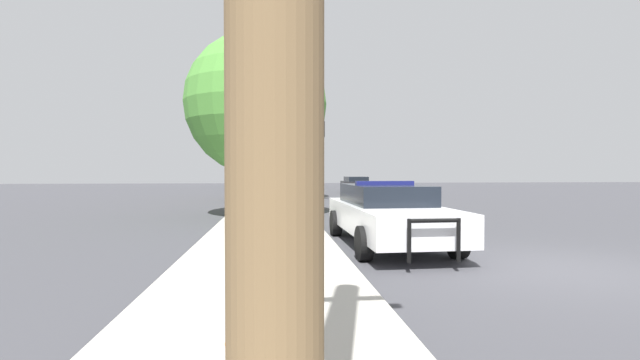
{
  "coord_description": "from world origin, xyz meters",
  "views": [
    {
      "loc": [
        -4.93,
        -6.84,
        1.68
      ],
      "look_at": [
        -2.05,
        19.6,
        1.15
      ],
      "focal_mm": 24.0,
      "sensor_mm": 36.0,
      "label": 1
    }
  ],
  "objects_px": {
    "tree_sidewalk_near": "(256,104)",
    "fire_hydrant": "(286,337)",
    "car_background_distant": "(297,181)",
    "traffic_light": "(292,142)",
    "traffic_cone": "(243,310)",
    "tree_sidewalk_far": "(271,143)",
    "police_car": "(387,213)",
    "tree_sidewalk_mid": "(274,110)",
    "car_background_oncoming": "(356,184)"
  },
  "relations": [
    {
      "from": "car_background_distant",
      "to": "traffic_cone",
      "type": "bearing_deg",
      "value": -93.93
    },
    {
      "from": "tree_sidewalk_near",
      "to": "traffic_cone",
      "type": "bearing_deg",
      "value": -88.34
    },
    {
      "from": "police_car",
      "to": "traffic_cone",
      "type": "bearing_deg",
      "value": 61.95
    },
    {
      "from": "police_car",
      "to": "traffic_light",
      "type": "relative_size",
      "value": 1.16
    },
    {
      "from": "police_car",
      "to": "traffic_cone",
      "type": "xyz_separation_m",
      "value": [
        -2.85,
        -5.63,
        -0.31
      ]
    },
    {
      "from": "traffic_light",
      "to": "car_background_oncoming",
      "type": "bearing_deg",
      "value": 58.84
    },
    {
      "from": "car_background_oncoming",
      "to": "tree_sidewalk_near",
      "type": "height_order",
      "value": "tree_sidewalk_near"
    },
    {
      "from": "police_car",
      "to": "traffic_light",
      "type": "xyz_separation_m",
      "value": [
        -1.53,
        14.89,
        2.63
      ]
    },
    {
      "from": "tree_sidewalk_mid",
      "to": "traffic_light",
      "type": "bearing_deg",
      "value": -59.88
    },
    {
      "from": "fire_hydrant",
      "to": "tree_sidewalk_mid",
      "type": "relative_size",
      "value": 0.09
    },
    {
      "from": "traffic_cone",
      "to": "fire_hydrant",
      "type": "bearing_deg",
      "value": -68.41
    },
    {
      "from": "traffic_light",
      "to": "traffic_cone",
      "type": "relative_size",
      "value": 7.68
    },
    {
      "from": "fire_hydrant",
      "to": "tree_sidewalk_near",
      "type": "height_order",
      "value": "tree_sidewalk_near"
    },
    {
      "from": "fire_hydrant",
      "to": "tree_sidewalk_far",
      "type": "xyz_separation_m",
      "value": [
        -0.3,
        40.94,
        4.06
      ]
    },
    {
      "from": "fire_hydrant",
      "to": "tree_sidewalk_far",
      "type": "distance_m",
      "value": 41.14
    },
    {
      "from": "police_car",
      "to": "tree_sidewalk_near",
      "type": "distance_m",
      "value": 8.21
    },
    {
      "from": "police_car",
      "to": "car_background_distant",
      "type": "height_order",
      "value": "police_car"
    },
    {
      "from": "traffic_cone",
      "to": "tree_sidewalk_mid",
      "type": "bearing_deg",
      "value": 89.25
    },
    {
      "from": "traffic_cone",
      "to": "car_background_distant",
      "type": "bearing_deg",
      "value": 86.17
    },
    {
      "from": "car_background_distant",
      "to": "tree_sidewalk_mid",
      "type": "distance_m",
      "value": 15.91
    },
    {
      "from": "traffic_light",
      "to": "tree_sidewalk_near",
      "type": "distance_m",
      "value": 8.39
    },
    {
      "from": "tree_sidewalk_near",
      "to": "fire_hydrant",
      "type": "bearing_deg",
      "value": -86.91
    },
    {
      "from": "police_car",
      "to": "car_background_oncoming",
      "type": "height_order",
      "value": "police_car"
    },
    {
      "from": "traffic_light",
      "to": "car_background_distant",
      "type": "distance_m",
      "value": 17.06
    },
    {
      "from": "traffic_light",
      "to": "fire_hydrant",
      "type": "bearing_deg",
      "value": -92.56
    },
    {
      "from": "police_car",
      "to": "car_background_oncoming",
      "type": "relative_size",
      "value": 1.2
    },
    {
      "from": "car_background_oncoming",
      "to": "tree_sidewalk_near",
      "type": "xyz_separation_m",
      "value": [
        -7.21,
        -17.34,
        3.51
      ]
    },
    {
      "from": "tree_sidewalk_far",
      "to": "car_background_oncoming",
      "type": "bearing_deg",
      "value": -56.69
    },
    {
      "from": "tree_sidewalk_mid",
      "to": "traffic_cone",
      "type": "height_order",
      "value": "tree_sidewalk_mid"
    },
    {
      "from": "police_car",
      "to": "tree_sidewalk_mid",
      "type": "distance_m",
      "value": 17.5
    },
    {
      "from": "car_background_distant",
      "to": "traffic_cone",
      "type": "relative_size",
      "value": 6.66
    },
    {
      "from": "car_background_oncoming",
      "to": "tree_sidewalk_near",
      "type": "relative_size",
      "value": 0.66
    },
    {
      "from": "tree_sidewalk_mid",
      "to": "tree_sidewalk_far",
      "type": "bearing_deg",
      "value": 90.76
    },
    {
      "from": "car_background_distant",
      "to": "tree_sidewalk_mid",
      "type": "bearing_deg",
      "value": -98.45
    },
    {
      "from": "police_car",
      "to": "tree_sidewalk_mid",
      "type": "xyz_separation_m",
      "value": [
        -2.56,
        16.66,
        4.69
      ]
    },
    {
      "from": "tree_sidewalk_near",
      "to": "tree_sidewalk_mid",
      "type": "xyz_separation_m",
      "value": [
        0.65,
        9.94,
        1.23
      ]
    },
    {
      "from": "tree_sidewalk_mid",
      "to": "traffic_cone",
      "type": "distance_m",
      "value": 22.85
    },
    {
      "from": "car_background_oncoming",
      "to": "fire_hydrant",
      "type": "bearing_deg",
      "value": 76.95
    },
    {
      "from": "police_car",
      "to": "car_background_oncoming",
      "type": "bearing_deg",
      "value": -100.66
    },
    {
      "from": "car_background_oncoming",
      "to": "tree_sidewalk_far",
      "type": "distance_m",
      "value": 12.98
    },
    {
      "from": "car_background_distant",
      "to": "tree_sidewalk_near",
      "type": "bearing_deg",
      "value": -96.62
    },
    {
      "from": "tree_sidewalk_near",
      "to": "traffic_cone",
      "type": "distance_m",
      "value": 12.92
    },
    {
      "from": "car_background_distant",
      "to": "tree_sidewalk_far",
      "type": "bearing_deg",
      "value": 132.16
    },
    {
      "from": "traffic_light",
      "to": "tree_sidewalk_far",
      "type": "distance_m",
      "value": 19.59
    },
    {
      "from": "fire_hydrant",
      "to": "tree_sidewalk_mid",
      "type": "xyz_separation_m",
      "value": [
        -0.07,
        23.2,
        4.91
      ]
    },
    {
      "from": "car_background_oncoming",
      "to": "tree_sidewalk_near",
      "type": "distance_m",
      "value": 19.11
    },
    {
      "from": "car_background_distant",
      "to": "traffic_cone",
      "type": "distance_m",
      "value": 37.43
    },
    {
      "from": "car_background_oncoming",
      "to": "car_background_distant",
      "type": "bearing_deg",
      "value": -61.43
    },
    {
      "from": "traffic_light",
      "to": "car_background_distant",
      "type": "xyz_separation_m",
      "value": [
        1.19,
        16.82,
        -2.61
      ]
    },
    {
      "from": "police_car",
      "to": "traffic_light",
      "type": "bearing_deg",
      "value": -85.32
    }
  ]
}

